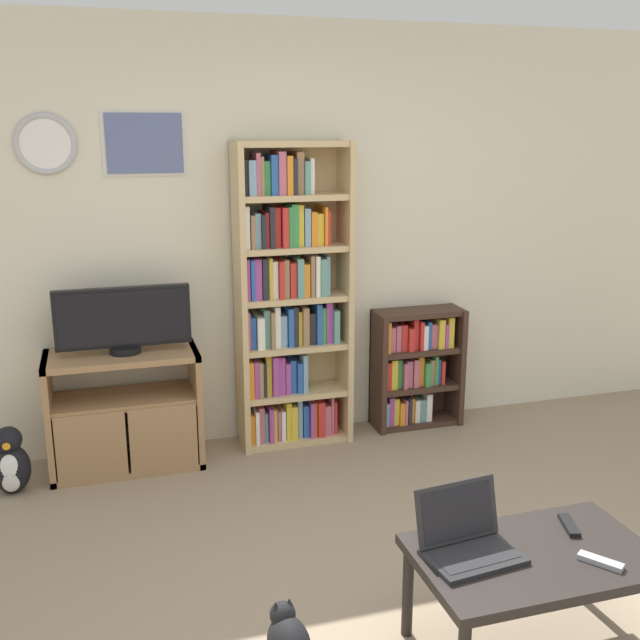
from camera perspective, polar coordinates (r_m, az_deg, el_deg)
name	(u,v)px	position (r m, az deg, el deg)	size (l,w,h in m)	color
wall_back	(280,236)	(4.73, -3.06, 6.41)	(6.23, 0.09, 2.60)	beige
tv_stand	(125,411)	(4.58, -14.63, -6.73)	(0.87, 0.42, 0.70)	#9E754C
television	(123,320)	(4.42, -14.77, 0.02)	(0.76, 0.18, 0.39)	black
bookshelf_tall	(288,301)	(4.64, -2.44, 1.49)	(0.70, 0.28, 1.89)	tan
bookshelf_short	(413,367)	(5.07, 7.13, -3.58)	(0.60, 0.25, 0.80)	#3D281E
coffee_table	(534,564)	(3.06, 16.02, -17.45)	(0.90, 0.55, 0.43)	black
laptop	(466,538)	(2.95, 11.10, -15.97)	(0.37, 0.30, 0.24)	#232326
remote_near_laptop	(569,525)	(3.23, 18.45, -14.61)	(0.09, 0.17, 0.02)	black
remote_far_from_laptop	(601,561)	(3.03, 20.59, -16.84)	(0.13, 0.16, 0.02)	#99999E
penguin_figurine	(10,463)	(4.53, -22.52, -10.06)	(0.21, 0.19, 0.39)	black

